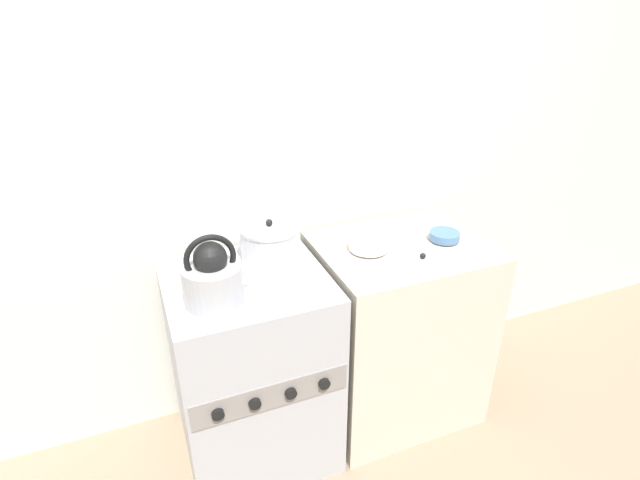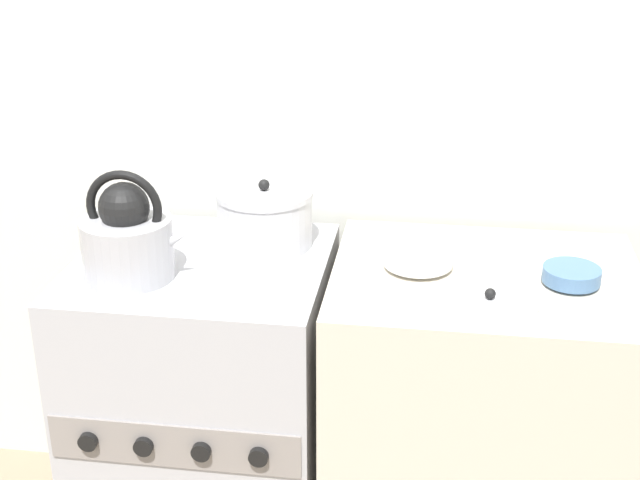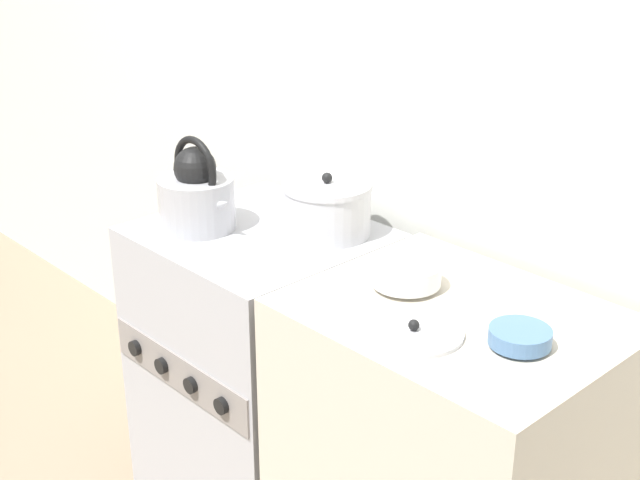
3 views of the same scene
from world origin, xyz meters
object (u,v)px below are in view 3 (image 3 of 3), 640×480
(small_ceramic_bowl, at_px, (520,337))
(stove, at_px, (263,369))
(enamel_bowl, at_px, (406,274))
(kettle, at_px, (197,194))
(loose_pot_lid, at_px, (413,332))
(cooking_pot, at_px, (327,208))

(small_ceramic_bowl, bearing_deg, stove, 178.19)
(enamel_bowl, height_order, small_ceramic_bowl, enamel_bowl)
(stove, height_order, kettle, kettle)
(enamel_bowl, distance_m, small_ceramic_bowl, 0.34)
(stove, distance_m, kettle, 0.55)
(stove, relative_size, kettle, 3.35)
(enamel_bowl, bearing_deg, stove, -178.69)
(kettle, bearing_deg, small_ceramic_bowl, 4.24)
(loose_pot_lid, bearing_deg, kettle, 176.98)
(small_ceramic_bowl, xyz_separation_m, loose_pot_lid, (-0.18, -0.12, -0.02))
(small_ceramic_bowl, bearing_deg, loose_pot_lid, -147.32)
(enamel_bowl, xyz_separation_m, small_ceramic_bowl, (0.34, -0.04, -0.01))
(stove, distance_m, loose_pot_lid, 0.82)
(kettle, bearing_deg, stove, 36.98)
(kettle, xyz_separation_m, small_ceramic_bowl, (0.99, 0.07, -0.06))
(small_ceramic_bowl, distance_m, loose_pot_lid, 0.22)
(enamel_bowl, distance_m, loose_pot_lid, 0.22)
(cooking_pot, xyz_separation_m, small_ceramic_bowl, (0.72, -0.15, -0.04))
(loose_pot_lid, bearing_deg, small_ceramic_bowl, 32.68)
(stove, xyz_separation_m, loose_pot_lid, (0.68, -0.14, 0.45))
(stove, bearing_deg, loose_pot_lid, -11.96)
(kettle, distance_m, small_ceramic_bowl, 0.99)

